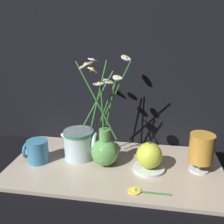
# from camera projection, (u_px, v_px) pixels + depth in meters

# --- Properties ---
(ground_plane) EXTENTS (6.00, 6.00, 0.00)m
(ground_plane) POSITION_uv_depth(u_px,v_px,m) (115.00, 168.00, 0.84)
(ground_plane) COLOR black
(shelf) EXTENTS (0.70, 0.36, 0.01)m
(shelf) POSITION_uv_depth(u_px,v_px,m) (115.00, 167.00, 0.84)
(shelf) COLOR tan
(shelf) RESTS_ON ground_plane
(vase_with_flowers) EXTENTS (0.17, 0.26, 0.36)m
(vase_with_flowers) POSITION_uv_depth(u_px,v_px,m) (105.00, 145.00, 0.82)
(vase_with_flowers) COLOR #59994C
(vase_with_flowers) RESTS_ON shelf
(yellow_mug) EXTENTS (0.08, 0.07, 0.08)m
(yellow_mug) POSITION_uv_depth(u_px,v_px,m) (37.00, 151.00, 0.84)
(yellow_mug) COLOR teal
(yellow_mug) RESTS_ON shelf
(ceramic_pitcher) EXTENTS (0.13, 0.11, 0.11)m
(ceramic_pitcher) POSITION_uv_depth(u_px,v_px,m) (80.00, 143.00, 0.87)
(ceramic_pitcher) COLOR silver
(ceramic_pitcher) RESTS_ON shelf
(tea_glass) EXTENTS (0.08, 0.08, 0.12)m
(tea_glass) POSITION_uv_depth(u_px,v_px,m) (201.00, 149.00, 0.78)
(tea_glass) COLOR silver
(tea_glass) RESTS_ON shelf
(saucer_plate) EXTENTS (0.10, 0.10, 0.01)m
(saucer_plate) POSITION_uv_depth(u_px,v_px,m) (148.00, 168.00, 0.81)
(saucer_plate) COLOR silver
(saucer_plate) RESTS_ON shelf
(orange_fruit) EXTENTS (0.08, 0.08, 0.09)m
(orange_fruit) POSITION_uv_depth(u_px,v_px,m) (149.00, 155.00, 0.79)
(orange_fruit) COLOR #B7C638
(orange_fruit) RESTS_ON saucer_plate
(loose_daisy) EXTENTS (0.12, 0.04, 0.01)m
(loose_daisy) POSITION_uv_depth(u_px,v_px,m) (139.00, 191.00, 0.69)
(loose_daisy) COLOR #336B2D
(loose_daisy) RESTS_ON shelf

